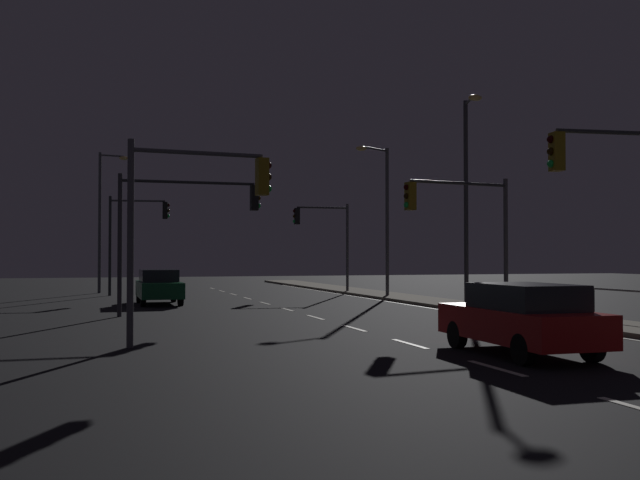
# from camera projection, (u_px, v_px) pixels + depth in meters

# --- Properties ---
(ground_plane) EXTENTS (112.00, 112.00, 0.00)m
(ground_plane) POSITION_uv_depth(u_px,v_px,m) (348.00, 327.00, 21.86)
(ground_plane) COLOR black
(ground_plane) RESTS_ON ground
(sidewalk_right) EXTENTS (2.56, 77.00, 0.14)m
(sidewalk_right) POSITION_uv_depth(u_px,v_px,m) (555.00, 318.00, 24.06)
(sidewalk_right) COLOR gray
(sidewalk_right) RESTS_ON ground
(lane_markings_center) EXTENTS (0.14, 50.00, 0.01)m
(lane_markings_center) POSITION_uv_depth(u_px,v_px,m) (315.00, 317.00, 25.20)
(lane_markings_center) COLOR silver
(lane_markings_center) RESTS_ON ground
(lane_edge_line) EXTENTS (0.14, 53.00, 0.01)m
(lane_edge_line) POSITION_uv_depth(u_px,v_px,m) (445.00, 311.00, 28.38)
(lane_edge_line) COLOR silver
(lane_edge_line) RESTS_ON ground
(car) EXTENTS (1.89, 4.43, 1.57)m
(car) POSITION_uv_depth(u_px,v_px,m) (521.00, 318.00, 15.62)
(car) COLOR #B71414
(car) RESTS_ON ground
(car_oncoming) EXTENTS (1.87, 4.42, 1.57)m
(car_oncoming) POSITION_uv_depth(u_px,v_px,m) (159.00, 286.00, 32.39)
(car_oncoming) COLOR #14592D
(car_oncoming) RESTS_ON ground
(traffic_light_far_center) EXTENTS (3.57, 0.66, 5.37)m
(traffic_light_far_center) POSITION_uv_depth(u_px,v_px,m) (622.00, 187.00, 17.72)
(traffic_light_far_center) COLOR #4C4C51
(traffic_light_far_center) RESTS_ON sidewalk_right
(traffic_light_near_right) EXTENTS (3.29, 0.69, 5.52)m
(traffic_light_near_right) POSITION_uv_depth(u_px,v_px,m) (135.00, 226.00, 39.55)
(traffic_light_near_right) COLOR #2D3033
(traffic_light_near_right) RESTS_ON ground
(traffic_light_near_left) EXTENTS (4.33, 0.77, 4.85)m
(traffic_light_near_left) POSITION_uv_depth(u_px,v_px,m) (461.00, 216.00, 24.96)
(traffic_light_near_left) COLOR #4C4C51
(traffic_light_near_left) RESTS_ON sidewalk_right
(traffic_light_mid_right) EXTENTS (5.25, 0.34, 5.17)m
(traffic_light_mid_right) POSITION_uv_depth(u_px,v_px,m) (185.00, 215.00, 26.30)
(traffic_light_mid_right) COLOR #38383D
(traffic_light_mid_right) RESTS_ON ground
(traffic_light_far_right) EXTENTS (3.39, 0.38, 5.14)m
(traffic_light_far_right) POSITION_uv_depth(u_px,v_px,m) (324.00, 230.00, 41.67)
(traffic_light_far_right) COLOR #4C4C51
(traffic_light_far_right) RESTS_ON sidewalk_right
(traffic_light_far_left) EXTENTS (3.58, 0.46, 4.97)m
(traffic_light_far_left) POSITION_uv_depth(u_px,v_px,m) (196.00, 203.00, 17.48)
(traffic_light_far_left) COLOR #4C4C51
(traffic_light_far_left) RESTS_ON ground
(street_lamp_median) EXTENTS (1.74, 0.52, 8.35)m
(street_lamp_median) POSITION_uv_depth(u_px,v_px,m) (104.00, 210.00, 42.27)
(street_lamp_median) COLOR #4C4C51
(street_lamp_median) RESTS_ON ground
(street_lamp_across_street) EXTENTS (2.21, 1.31, 7.72)m
(street_lamp_across_street) POSITION_uv_depth(u_px,v_px,m) (383.00, 206.00, 37.01)
(street_lamp_across_street) COLOR #4C4C51
(street_lamp_across_street) RESTS_ON sidewalk_right
(street_lamp_far_end) EXTENTS (0.83, 1.86, 8.44)m
(street_lamp_far_end) POSITION_uv_depth(u_px,v_px,m) (467.00, 184.00, 28.87)
(street_lamp_far_end) COLOR #38383D
(street_lamp_far_end) RESTS_ON sidewalk_right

